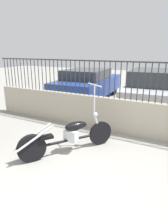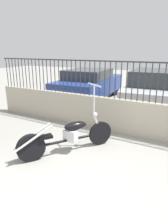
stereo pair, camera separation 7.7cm
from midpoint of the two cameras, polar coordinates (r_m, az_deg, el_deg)
name	(u,v)px [view 1 (the left image)]	position (r m, az deg, el deg)	size (l,w,h in m)	color
ground_plane	(71,204)	(3.19, -4.44, -24.80)	(40.00, 40.00, 0.00)	gray
low_wall	(129,117)	(5.33, 12.46, -1.50)	(9.04, 0.18, 0.91)	#B2A893
fence_railing	(132,76)	(5.10, 13.23, 9.87)	(9.04, 0.04, 0.97)	#2D2D33
motorcycle_black	(65,136)	(4.27, -5.90, -6.97)	(1.35, 1.92, 1.45)	black
car_blue	(88,84)	(9.05, 0.89, 8.06)	(2.09, 4.33, 1.34)	black
car_silver	(153,89)	(8.09, 18.74, 6.30)	(2.07, 4.47, 1.45)	black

